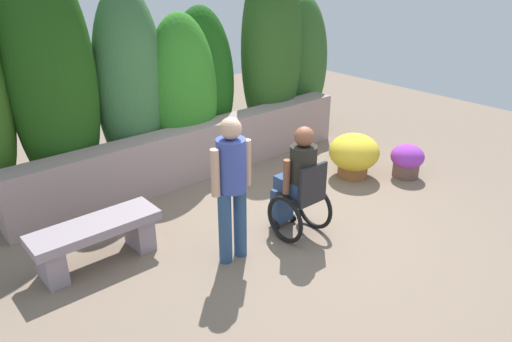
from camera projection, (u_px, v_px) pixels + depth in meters
The scene contains 8 objects.
ground_plane at pixel (291, 228), 5.84m from camera, with size 13.64×13.64×0.00m, color #7A6757.
stone_retaining_wall at pixel (196, 152), 7.04m from camera, with size 5.34×0.37×0.79m, color gray.
hedge_backdrop at pixel (169, 77), 6.99m from camera, with size 6.55×1.07×3.16m.
stone_bench at pixel (96, 237), 5.08m from camera, with size 1.33×0.45×0.48m.
person_in_wheelchair at pixel (299, 185), 5.51m from camera, with size 0.53×0.66×1.33m.
person_standing_companion at pixel (232, 181), 4.92m from camera, with size 0.49×0.30×1.59m.
flower_pot_purple_near at pixel (354, 154), 7.10m from camera, with size 0.73×0.73×0.64m.
flower_pot_terracotta_by_wall at pixel (407, 160), 7.11m from camera, with size 0.48×0.48×0.49m.
Camera 1 is at (-3.60, -3.56, 3.02)m, focal length 34.20 mm.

